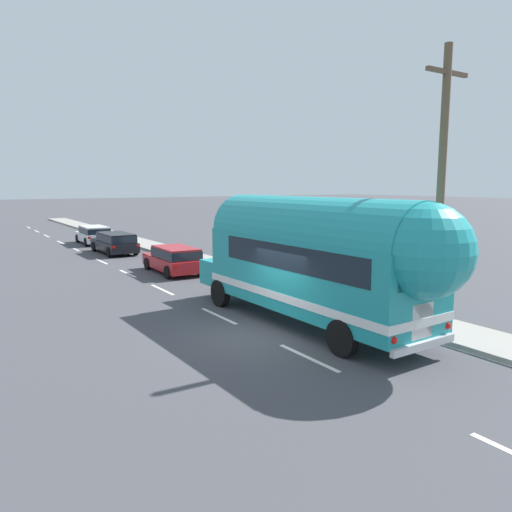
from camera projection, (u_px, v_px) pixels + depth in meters
The scene contains 8 objects.
ground_plane at pixel (261, 336), 14.52m from camera, with size 300.00×300.00×0.00m, color #424247.
lane_markings at pixel (172, 267), 26.72m from camera, with size 4.00×80.00×0.01m.
sidewalk_slab at pixel (233, 269), 25.46m from camera, with size 2.11×90.00×0.15m, color gray.
utility_pole at pixel (441, 187), 14.38m from camera, with size 1.80×0.24×8.50m.
painted_bus at pixel (320, 256), 14.97m from camera, with size 2.71×10.97×4.12m.
car_lead at pixel (174, 258), 24.65m from camera, with size 1.99×4.45×1.37m.
car_second at pixel (115, 242), 31.65m from camera, with size 1.96×4.76×1.37m.
car_third at pixel (94, 234), 36.75m from camera, with size 2.00×4.43×1.37m.
Camera 1 is at (-7.81, -11.63, 4.51)m, focal length 33.97 mm.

